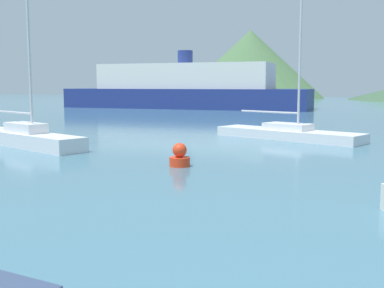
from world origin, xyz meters
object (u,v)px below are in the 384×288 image
object	(u,v)px
sailboat_middle	(288,132)
ferry_distant	(185,89)
sailboat_outer	(26,136)
buoy_marker	(180,157)

from	to	relation	value
sailboat_middle	ferry_distant	bearing A→B (deg)	142.60
sailboat_outer	buoy_marker	bearing A→B (deg)	4.72
sailboat_middle	buoy_marker	distance (m)	10.16
sailboat_outer	ferry_distant	size ratio (longest dim) A/B	0.33
sailboat_middle	buoy_marker	world-z (taller)	sailboat_middle
buoy_marker	sailboat_middle	bearing A→B (deg)	78.22
sailboat_middle	buoy_marker	size ratio (longest dim) A/B	9.87
sailboat_outer	buoy_marker	xyz separation A→B (m)	(8.83, -2.61, -0.13)
sailboat_middle	ferry_distant	world-z (taller)	sailboat_middle
buoy_marker	sailboat_outer	bearing A→B (deg)	163.56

